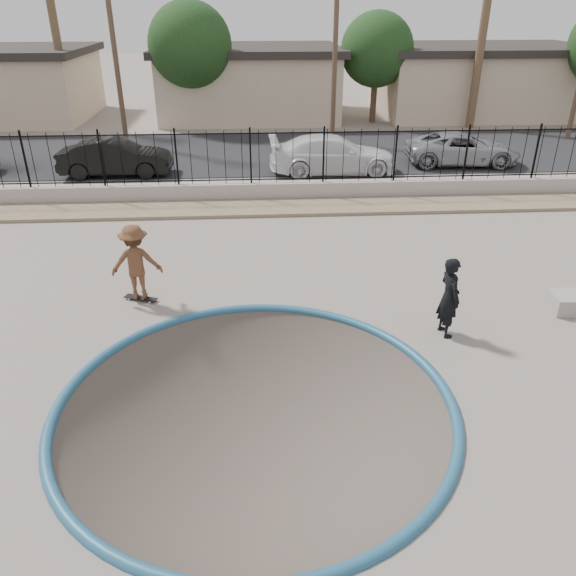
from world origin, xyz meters
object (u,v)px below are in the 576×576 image
(skater, at_px, (136,266))
(videographer, at_px, (449,297))
(skateboard, at_px, (141,298))
(car_b, at_px, (116,157))
(car_d, at_px, (462,149))
(car_c, at_px, (333,155))

(skater, xyz_separation_m, videographer, (6.64, -1.89, -0.02))
(skateboard, relative_size, videographer, 0.47)
(skater, distance_m, car_b, 10.92)
(car_d, bearing_deg, skateboard, 138.62)
(car_c, bearing_deg, skater, 148.98)
(skater, relative_size, car_c, 0.35)
(skateboard, xyz_separation_m, car_c, (5.92, 10.40, 0.72))
(car_c, bearing_deg, skateboard, 148.98)
(videographer, distance_m, car_c, 12.31)
(skateboard, distance_m, car_b, 10.94)
(videographer, xyz_separation_m, car_c, (-0.72, 12.29, -0.09))
(car_b, distance_m, car_d, 14.25)
(skateboard, bearing_deg, videographer, 4.93)
(car_b, bearing_deg, skateboard, -166.41)
(videographer, bearing_deg, car_c, -6.82)
(skater, xyz_separation_m, car_b, (-2.68, 10.58, -0.14))
(skateboard, height_order, car_b, car_b)
(car_b, bearing_deg, videographer, -143.86)
(car_b, relative_size, car_c, 0.85)
(skateboard, height_order, car_d, car_d)
(skateboard, bearing_deg, skater, -42.62)
(videographer, height_order, car_d, videographer)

